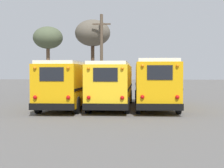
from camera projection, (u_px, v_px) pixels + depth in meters
name	position (u px, v px, depth m)	size (l,w,h in m)	color
ground_plane	(112.00, 107.00, 23.24)	(160.00, 160.00, 0.00)	#5B5956
school_bus_0	(70.00, 83.00, 23.37)	(2.57, 9.99, 3.06)	#E5A00C
school_bus_1	(112.00, 83.00, 23.26)	(2.60, 9.62, 3.03)	yellow
school_bus_2	(155.00, 82.00, 23.02)	(2.73, 9.59, 3.17)	#E5A00C
utility_pole	(102.00, 54.00, 34.00)	(1.80, 0.30, 8.10)	brown
bare_tree_0	(48.00, 39.00, 36.14)	(3.13, 3.13, 7.17)	brown
bare_tree_1	(93.00, 34.00, 36.20)	(3.73, 3.73, 7.90)	#473323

